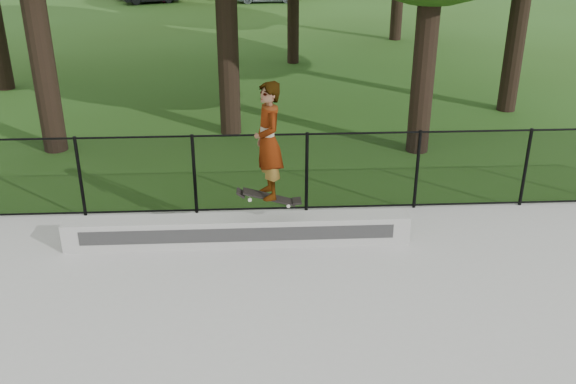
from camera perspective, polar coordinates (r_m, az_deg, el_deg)
The scene contains 3 objects.
grind_ledge at distance 10.57m, azimuth -4.46°, elevation -3.43°, with size 5.63×0.40×0.48m, color #ABAAA6.
skater_airborne at distance 9.72m, azimuth -1.77°, elevation 4.40°, with size 0.82×0.75×2.02m.
chainlink_fence at distance 11.47m, azimuth 1.67°, elevation 1.78°, with size 16.06×0.06×1.50m.
Camera 1 is at (-0.91, -4.66, 5.22)m, focal length 40.00 mm.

